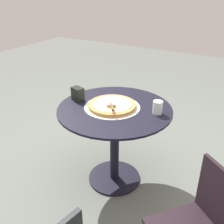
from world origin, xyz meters
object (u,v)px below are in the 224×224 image
(patio_table, at_px, (115,128))
(pizza_server, at_px, (111,105))
(pizza_on_tray, at_px, (112,105))
(drinking_cup, at_px, (158,107))
(napkin_dispenser, at_px, (78,94))

(patio_table, distance_m, pizza_server, 0.26)
(pizza_on_tray, bearing_deg, drinking_cup, 13.64)
(pizza_on_tray, bearing_deg, patio_table, 5.19)
(pizza_server, height_order, drinking_cup, drinking_cup)
(pizza_on_tray, relative_size, drinking_cup, 4.45)
(pizza_server, distance_m, napkin_dispenser, 0.36)
(pizza_on_tray, distance_m, pizza_server, 0.08)
(patio_table, height_order, pizza_server, pizza_server)
(pizza_on_tray, bearing_deg, napkin_dispenser, -175.31)
(pizza_on_tray, xyz_separation_m, pizza_server, (0.03, -0.07, 0.04))
(pizza_server, xyz_separation_m, drinking_cup, (0.33, 0.16, -0.00))
(patio_table, bearing_deg, drinking_cup, 14.24)
(patio_table, xyz_separation_m, pizza_on_tray, (-0.02, -0.00, 0.21))
(patio_table, xyz_separation_m, pizza_server, (0.01, -0.07, 0.25))
(patio_table, xyz_separation_m, drinking_cup, (0.34, 0.09, 0.25))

